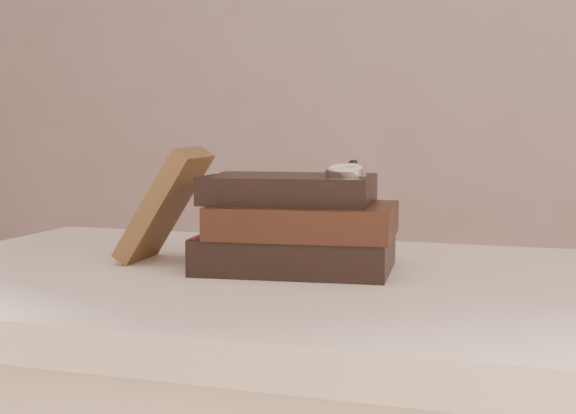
% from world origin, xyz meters
% --- Properties ---
extents(table, '(1.00, 0.60, 0.75)m').
position_xyz_m(table, '(0.00, 0.35, 0.66)').
color(table, beige).
rests_on(table, ground).
extents(book_stack, '(0.25, 0.18, 0.11)m').
position_xyz_m(book_stack, '(-0.01, 0.38, 0.80)').
color(book_stack, black).
rests_on(book_stack, table).
extents(journal, '(0.11, 0.10, 0.14)m').
position_xyz_m(journal, '(-0.19, 0.38, 0.82)').
color(journal, '#3C2A17').
rests_on(journal, table).
extents(pocket_watch, '(0.05, 0.15, 0.02)m').
position_xyz_m(pocket_watch, '(0.05, 0.38, 0.87)').
color(pocket_watch, silver).
rests_on(pocket_watch, book_stack).
extents(eyeglasses, '(0.11, 0.12, 0.05)m').
position_xyz_m(eyeglasses, '(-0.10, 0.44, 0.81)').
color(eyeglasses, silver).
rests_on(eyeglasses, book_stack).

